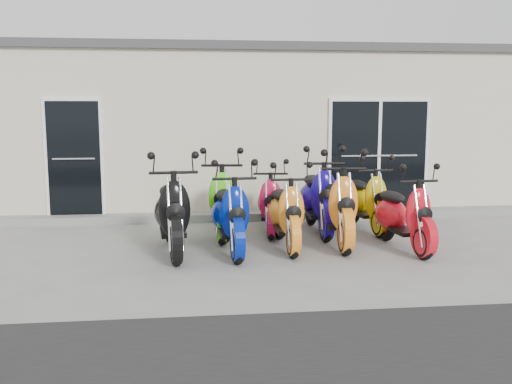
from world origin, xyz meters
TOP-DOWN VIEW (x-y plane):
  - ground at (0.00, 0.00)m, footprint 80.00×80.00m
  - building at (0.00, 5.20)m, footprint 14.00×6.00m
  - roof_cap at (0.00, 5.20)m, footprint 14.20×6.20m
  - front_step at (0.00, 2.02)m, footprint 14.00×0.40m
  - door_left at (-3.20, 2.17)m, footprint 1.07×0.08m
  - door_right at (2.60, 2.17)m, footprint 2.02×0.08m
  - scooter_front_black at (-1.34, -0.35)m, footprint 0.95×2.16m
  - scooter_front_blue at (-0.50, -0.42)m, footprint 0.85×1.99m
  - scooter_front_orange_a at (0.36, -0.23)m, footprint 0.68×1.86m
  - scooter_front_orange_b at (1.19, -0.09)m, footprint 0.89×2.13m
  - scooter_front_red at (2.11, -0.52)m, footprint 0.86×1.89m
  - scooter_back_green at (-0.54, 0.77)m, footprint 0.89×2.10m
  - scooter_back_red at (0.27, 0.91)m, footprint 0.84×1.84m
  - scooter_back_blue at (1.08, 0.76)m, footprint 0.82×2.10m
  - scooter_back_yellow at (1.95, 0.88)m, footprint 0.82×1.89m

SIDE VIEW (x-z plane):
  - ground at x=0.00m, z-range 0.00..0.00m
  - front_step at x=0.00m, z-range 0.00..0.15m
  - scooter_back_red at x=0.27m, z-range 0.00..1.31m
  - scooter_front_red at x=2.11m, z-range 0.00..1.35m
  - scooter_back_yellow at x=1.95m, z-range 0.00..1.36m
  - scooter_front_orange_a at x=0.36m, z-range 0.00..1.37m
  - scooter_front_blue at x=-0.50m, z-range 0.00..1.43m
  - scooter_back_green at x=-0.54m, z-range 0.00..1.52m
  - scooter_back_blue at x=1.08m, z-range 0.00..1.54m
  - scooter_front_orange_b at x=1.19m, z-range 0.00..1.54m
  - scooter_front_black at x=-1.34m, z-range 0.00..1.55m
  - door_left at x=-3.20m, z-range 0.15..2.37m
  - door_right at x=2.60m, z-range 0.15..2.37m
  - building at x=0.00m, z-range 0.00..3.20m
  - roof_cap at x=0.00m, z-range 3.20..3.36m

